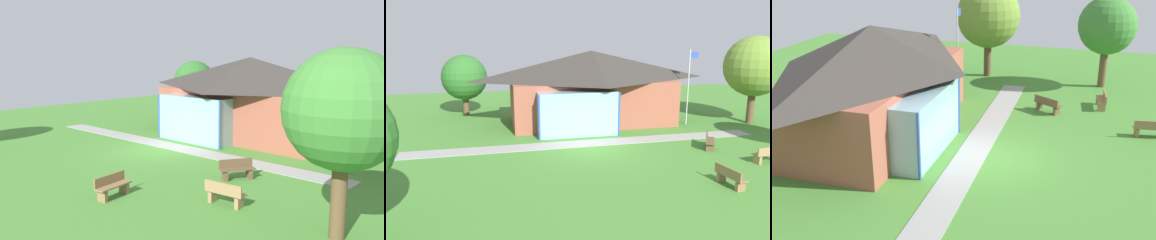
% 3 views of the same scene
% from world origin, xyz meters
% --- Properties ---
extents(ground_plane, '(44.00, 44.00, 0.00)m').
position_xyz_m(ground_plane, '(0.00, 0.00, 0.00)').
color(ground_plane, '#478433').
extents(pavilion, '(11.83, 7.07, 4.97)m').
position_xyz_m(pavilion, '(1.31, 6.06, 2.58)').
color(pavilion, '#A35642').
rests_on(pavilion, ground_plane).
extents(footpath, '(20.44, 1.66, 0.03)m').
position_xyz_m(footpath, '(0.00, 1.09, 0.01)').
color(footpath, '#999993').
rests_on(footpath, ground_plane).
extents(flagpole, '(0.64, 0.08, 5.07)m').
position_xyz_m(flagpole, '(7.67, 4.15, 2.82)').
color(flagpole, silver).
rests_on(flagpole, ground_plane).
extents(bench_lawn_far_right, '(1.54, 0.60, 0.84)m').
position_xyz_m(bench_lawn_far_right, '(7.72, -3.98, 0.40)').
color(bench_lawn_far_right, '#9E7A51').
rests_on(bench_lawn_far_right, ground_plane).
extents(bench_front_right, '(0.66, 1.55, 0.84)m').
position_xyz_m(bench_front_right, '(4.19, -6.19, 0.40)').
color(bench_front_right, olive).
rests_on(bench_front_right, ground_plane).
extents(bench_mid_right, '(1.14, 1.52, 0.84)m').
position_xyz_m(bench_mid_right, '(6.17, -1.27, 0.40)').
color(bench_mid_right, brown).
rests_on(bench_mid_right, ground_plane).
extents(tree_east_hedge, '(4.08, 4.08, 5.99)m').
position_xyz_m(tree_east_hedge, '(12.11, 3.51, 3.93)').
color(tree_east_hedge, brown).
rests_on(tree_east_hedge, ground_plane).
extents(tree_far_east, '(3.43, 3.43, 5.47)m').
position_xyz_m(tree_far_east, '(11.75, -3.84, 3.73)').
color(tree_far_east, brown).
rests_on(tree_far_east, ground_plane).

